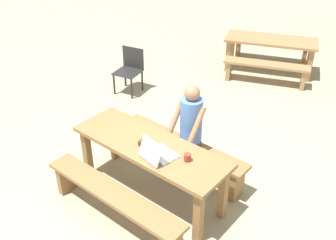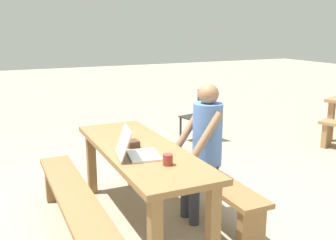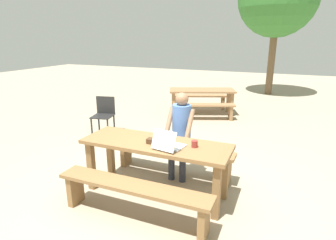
{
  "view_description": "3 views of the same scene",
  "coord_description": "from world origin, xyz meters",
  "px_view_note": "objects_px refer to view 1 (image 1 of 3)",
  "views": [
    {
      "loc": [
        2.59,
        -2.8,
        3.45
      ],
      "look_at": [
        0.08,
        0.25,
        1.02
      ],
      "focal_mm": 42.03,
      "sensor_mm": 36.0,
      "label": 1
    },
    {
      "loc": [
        3.2,
        -1.21,
        1.85
      ],
      "look_at": [
        0.08,
        0.25,
        1.02
      ],
      "focal_mm": 41.59,
      "sensor_mm": 36.0,
      "label": 2
    },
    {
      "loc": [
        1.51,
        -3.15,
        2.11
      ],
      "look_at": [
        0.08,
        0.25,
        1.02
      ],
      "focal_mm": 29.82,
      "sensor_mm": 36.0,
      "label": 3
    }
  ],
  "objects_px": {
    "laptop": "(158,153)",
    "picnic_table_mid": "(271,44)",
    "coffee_mug": "(187,157)",
    "plastic_chair": "(130,69)",
    "picnic_table_front": "(150,153)",
    "small_pouch": "(145,144)",
    "person_seated": "(189,127)"
  },
  "relations": [
    {
      "from": "laptop",
      "to": "picnic_table_mid",
      "type": "bearing_deg",
      "value": -69.03
    },
    {
      "from": "laptop",
      "to": "coffee_mug",
      "type": "distance_m",
      "value": 0.34
    },
    {
      "from": "coffee_mug",
      "to": "plastic_chair",
      "type": "xyz_separation_m",
      "value": [
        -2.75,
        1.88,
        -0.37
      ]
    },
    {
      "from": "laptop",
      "to": "plastic_chair",
      "type": "distance_m",
      "value": 3.22
    },
    {
      "from": "picnic_table_front",
      "to": "plastic_chair",
      "type": "relative_size",
      "value": 2.46
    },
    {
      "from": "small_pouch",
      "to": "picnic_table_mid",
      "type": "bearing_deg",
      "value": 97.75
    },
    {
      "from": "person_seated",
      "to": "picnic_table_mid",
      "type": "xyz_separation_m",
      "value": [
        -0.76,
        3.77,
        -0.18
      ]
    },
    {
      "from": "small_pouch",
      "to": "picnic_table_front",
      "type": "bearing_deg",
      "value": 68.09
    },
    {
      "from": "coffee_mug",
      "to": "picnic_table_mid",
      "type": "relative_size",
      "value": 0.05
    },
    {
      "from": "picnic_table_front",
      "to": "plastic_chair",
      "type": "distance_m",
      "value": 2.93
    },
    {
      "from": "picnic_table_mid",
      "to": "coffee_mug",
      "type": "bearing_deg",
      "value": -96.97
    },
    {
      "from": "picnic_table_mid",
      "to": "small_pouch",
      "type": "bearing_deg",
      "value": -104.21
    },
    {
      "from": "small_pouch",
      "to": "picnic_table_mid",
      "type": "xyz_separation_m",
      "value": [
        -0.6,
        4.42,
        -0.21
      ]
    },
    {
      "from": "picnic_table_front",
      "to": "plastic_chair",
      "type": "xyz_separation_m",
      "value": [
        -2.21,
        1.91,
        -0.2
      ]
    },
    {
      "from": "plastic_chair",
      "to": "picnic_table_mid",
      "type": "distance_m",
      "value": 2.92
    },
    {
      "from": "laptop",
      "to": "coffee_mug",
      "type": "height_order",
      "value": "laptop"
    },
    {
      "from": "picnic_table_front",
      "to": "person_seated",
      "type": "height_order",
      "value": "person_seated"
    },
    {
      "from": "picnic_table_mid",
      "to": "person_seated",
      "type": "bearing_deg",
      "value": -100.52
    },
    {
      "from": "laptop",
      "to": "coffee_mug",
      "type": "relative_size",
      "value": 4.43
    },
    {
      "from": "small_pouch",
      "to": "picnic_table_mid",
      "type": "distance_m",
      "value": 4.47
    },
    {
      "from": "picnic_table_front",
      "to": "small_pouch",
      "type": "xyz_separation_m",
      "value": [
        -0.02,
        -0.06,
        0.16
      ]
    },
    {
      "from": "plastic_chair",
      "to": "person_seated",
      "type": "bearing_deg",
      "value": -41.57
    },
    {
      "from": "laptop",
      "to": "small_pouch",
      "type": "relative_size",
      "value": 3.15
    },
    {
      "from": "coffee_mug",
      "to": "plastic_chair",
      "type": "bearing_deg",
      "value": 145.62
    },
    {
      "from": "picnic_table_front",
      "to": "small_pouch",
      "type": "distance_m",
      "value": 0.17
    },
    {
      "from": "picnic_table_mid",
      "to": "picnic_table_front",
      "type": "bearing_deg",
      "value": -103.81
    },
    {
      "from": "picnic_table_front",
      "to": "laptop",
      "type": "xyz_separation_m",
      "value": [
        0.24,
        -0.13,
        0.18
      ]
    },
    {
      "from": "small_pouch",
      "to": "laptop",
      "type": "bearing_deg",
      "value": -15.07
    },
    {
      "from": "person_seated",
      "to": "small_pouch",
      "type": "bearing_deg",
      "value": -103.75
    },
    {
      "from": "coffee_mug",
      "to": "plastic_chair",
      "type": "distance_m",
      "value": 3.35
    },
    {
      "from": "picnic_table_front",
      "to": "coffee_mug",
      "type": "height_order",
      "value": "coffee_mug"
    },
    {
      "from": "small_pouch",
      "to": "plastic_chair",
      "type": "distance_m",
      "value": 2.97
    }
  ]
}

